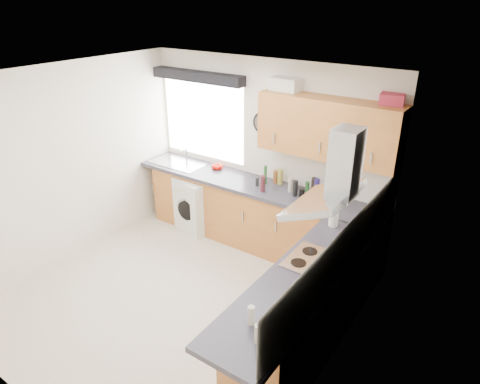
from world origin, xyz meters
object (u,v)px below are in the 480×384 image
Objects in this scene: oven at (312,303)px; extractor_hood at (334,182)px; upper_cabinets at (328,128)px; washing_machine at (199,203)px.

oven is 1.35m from extractor_hood.
oven is at bearing 180.00° from extractor_hood.
upper_cabinets is (-0.65, 1.33, 0.03)m from extractor_hood.
extractor_hood is 0.46× the size of upper_cabinets.
washing_machine is at bearing 155.08° from oven.
upper_cabinets is 2.10× the size of washing_machine.
oven is at bearing -67.46° from upper_cabinets.
upper_cabinets reaches higher than washing_machine.
upper_cabinets is at bearing 19.34° from washing_machine.
oven is 2.61m from washing_machine.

